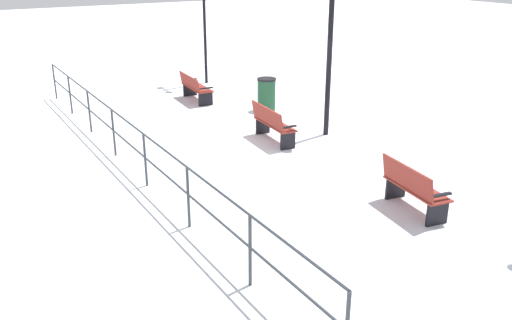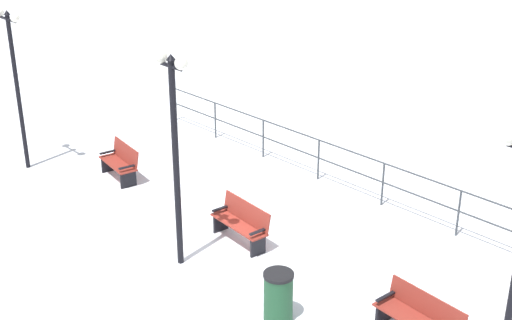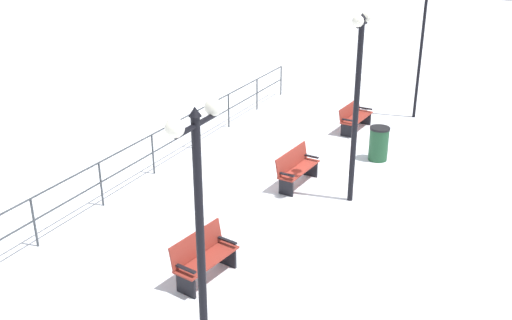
{
  "view_description": "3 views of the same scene",
  "coord_description": "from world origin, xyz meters",
  "px_view_note": "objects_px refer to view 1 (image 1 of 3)",
  "views": [
    {
      "loc": [
        -7.24,
        -11.06,
        4.48
      ],
      "look_at": [
        -1.84,
        -2.02,
        0.49
      ],
      "focal_mm": 38.52,
      "sensor_mm": 36.0,
      "label": 1
    },
    {
      "loc": [
        9.0,
        10.13,
        7.82
      ],
      "look_at": [
        -2.24,
        -1.74,
        0.81
      ],
      "focal_mm": 49.22,
      "sensor_mm": 36.0,
      "label": 2
    },
    {
      "loc": [
        5.02,
        -12.78,
        6.47
      ],
      "look_at": [
        -1.37,
        0.14,
        0.41
      ],
      "focal_mm": 41.1,
      "sensor_mm": 36.0,
      "label": 3
    }
  ],
  "objects_px": {
    "lamppost_middle": "(331,19)",
    "trash_bin": "(266,94)",
    "bench_nearest": "(413,188)",
    "bench_second": "(272,123)",
    "bench_third": "(195,87)"
  },
  "relations": [
    {
      "from": "trash_bin",
      "to": "bench_nearest",
      "type": "bearing_deg",
      "value": -100.8
    },
    {
      "from": "bench_nearest",
      "to": "lamppost_middle",
      "type": "height_order",
      "value": "lamppost_middle"
    },
    {
      "from": "bench_nearest",
      "to": "bench_second",
      "type": "xyz_separation_m",
      "value": [
        -0.05,
        4.69,
        0.01
      ]
    },
    {
      "from": "bench_nearest",
      "to": "trash_bin",
      "type": "relative_size",
      "value": 1.52
    },
    {
      "from": "bench_second",
      "to": "trash_bin",
      "type": "relative_size",
      "value": 1.64
    },
    {
      "from": "lamppost_middle",
      "to": "trash_bin",
      "type": "xyz_separation_m",
      "value": [
        -0.09,
        2.81,
        -2.46
      ]
    },
    {
      "from": "bench_nearest",
      "to": "bench_second",
      "type": "distance_m",
      "value": 4.69
    },
    {
      "from": "bench_nearest",
      "to": "trash_bin",
      "type": "height_order",
      "value": "trash_bin"
    },
    {
      "from": "bench_second",
      "to": "bench_third",
      "type": "relative_size",
      "value": 0.97
    },
    {
      "from": "lamppost_middle",
      "to": "trash_bin",
      "type": "height_order",
      "value": "lamppost_middle"
    },
    {
      "from": "bench_nearest",
      "to": "bench_third",
      "type": "height_order",
      "value": "bench_nearest"
    },
    {
      "from": "lamppost_middle",
      "to": "trash_bin",
      "type": "bearing_deg",
      "value": 91.81
    },
    {
      "from": "trash_bin",
      "to": "bench_second",
      "type": "bearing_deg",
      "value": -119.2
    },
    {
      "from": "lamppost_middle",
      "to": "bench_third",
      "type": "bearing_deg",
      "value": 106.53
    },
    {
      "from": "bench_nearest",
      "to": "bench_third",
      "type": "relative_size",
      "value": 0.9
    }
  ]
}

